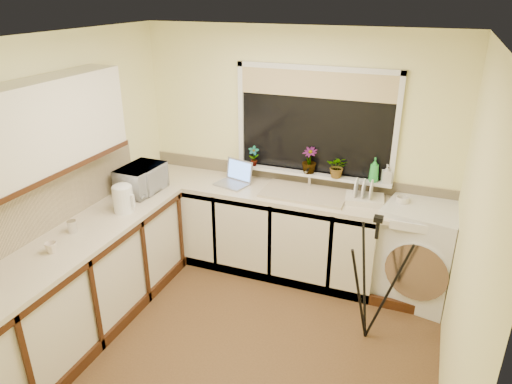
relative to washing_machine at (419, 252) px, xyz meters
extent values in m
plane|color=brown|center=(-1.33, -1.24, -0.47)|extent=(3.20, 3.20, 0.00)
plane|color=white|center=(-1.33, -1.24, 1.98)|extent=(3.20, 3.20, 0.00)
plane|color=#FFF9AA|center=(-1.33, 0.26, 0.75)|extent=(3.20, 0.00, 3.20)
plane|color=#FFF9AA|center=(-1.33, -2.74, 0.75)|extent=(3.20, 0.00, 3.20)
plane|color=#FFF9AA|center=(-2.93, -1.24, 0.75)|extent=(0.00, 3.00, 3.00)
plane|color=#FFF9AA|center=(0.27, -1.24, 0.75)|extent=(0.00, 3.00, 3.00)
cube|color=silver|center=(-1.65, -0.04, -0.04)|extent=(2.55, 0.60, 0.86)
cube|color=silver|center=(-2.63, -1.54, -0.04)|extent=(0.54, 2.40, 0.86)
cube|color=beige|center=(-1.33, -0.04, 0.41)|extent=(3.20, 0.60, 0.04)
cube|color=beige|center=(-2.63, -1.54, 0.41)|extent=(0.60, 2.40, 0.04)
cube|color=silver|center=(-2.77, -1.69, 1.33)|extent=(0.28, 1.90, 0.70)
cube|color=beige|center=(-2.91, -1.54, 0.65)|extent=(0.02, 2.40, 0.45)
cube|color=beige|center=(-1.33, 0.25, 0.50)|extent=(3.20, 0.02, 0.14)
cube|color=black|center=(-1.13, 0.25, 1.08)|extent=(1.50, 0.02, 1.00)
cube|color=tan|center=(-1.13, 0.22, 1.45)|extent=(1.50, 0.02, 0.25)
cube|color=white|center=(-1.13, 0.19, 0.56)|extent=(1.60, 0.14, 0.03)
cube|color=tan|center=(-1.13, -0.04, 0.44)|extent=(0.82, 0.46, 0.03)
cylinder|color=silver|center=(-1.13, 0.14, 0.55)|extent=(0.03, 0.03, 0.24)
cube|color=silver|center=(0.00, 0.00, 0.00)|extent=(0.78, 0.76, 0.95)
cube|color=#95959C|center=(-1.89, -0.07, 0.44)|extent=(0.37, 0.30, 0.02)
cube|color=#5D94FF|center=(-1.85, 0.05, 0.55)|extent=(0.32, 0.13, 0.22)
cylinder|color=white|center=(-2.54, -0.99, 0.55)|extent=(0.18, 0.18, 0.24)
cube|color=beige|center=(-0.55, 0.01, 0.45)|extent=(0.39, 0.31, 0.05)
cylinder|color=silver|center=(-2.70, -1.47, 0.48)|extent=(0.08, 0.08, 0.10)
imported|color=silver|center=(-2.65, -0.54, 0.56)|extent=(0.34, 0.49, 0.26)
imported|color=#999999|center=(-1.74, 0.16, 0.68)|extent=(0.13, 0.10, 0.21)
imported|color=#999999|center=(-1.15, 0.18, 0.71)|extent=(0.16, 0.16, 0.26)
imported|color=#999999|center=(-0.86, 0.15, 0.69)|extent=(0.21, 0.18, 0.22)
imported|color=green|center=(-0.51, 0.17, 0.70)|extent=(0.10, 0.10, 0.24)
imported|color=#999999|center=(-0.39, 0.19, 0.67)|extent=(0.10, 0.10, 0.18)
imported|color=silver|center=(-0.21, 0.02, 0.48)|extent=(0.13, 0.13, 0.10)
imported|color=beige|center=(-2.63, -1.80, 0.47)|extent=(0.10, 0.10, 0.09)
camera|label=1|loc=(-0.05, -4.13, 2.28)|focal=33.01mm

